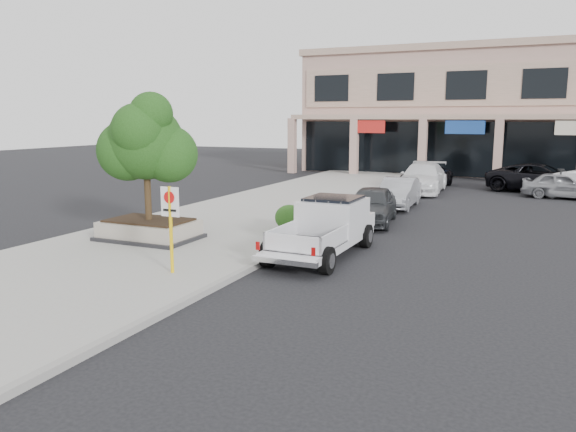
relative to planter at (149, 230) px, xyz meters
The scene contains 14 objects.
ground 6.70m from the planter, 18.84° to the right, with size 120.00×120.00×0.00m, color black.
sidewalk 3.95m from the planter, 77.92° to the left, with size 8.00×52.00×0.15m, color gray.
curb 6.14m from the planter, 38.84° to the left, with size 0.20×52.00×0.15m, color gray.
planter is the anchor object (origin of this frame).
planter_tree 2.95m from the planter, 48.97° to the left, with size 2.90×2.55×4.00m.
no_parking_sign 4.66m from the planter, 44.65° to the right, with size 0.55×0.09×2.30m.
hedge 5.01m from the planter, 42.19° to the left, with size 1.10×0.99×0.94m, color #1F4413.
pickup_truck 6.02m from the planter, ahead, with size 2.04×5.50×1.73m, color silver, non-canonical shape.
curb_car_a 8.88m from the planter, 48.86° to the left, with size 1.76×4.38×1.49m, color #2F3134.
curb_car_b 12.65m from the planter, 62.29° to the left, with size 1.48×4.24×1.40m, color #9FA1A7.
curb_car_c 18.26m from the planter, 71.32° to the left, with size 2.32×5.70×1.65m, color white.
curb_car_d 20.40m from the planter, 74.03° to the left, with size 2.24×4.86×1.35m, color black.
lot_car_a 22.07m from the planter, 53.40° to the left, with size 1.65×4.11×1.40m, color gray.
lot_car_d 23.44m from the planter, 59.17° to the left, with size 2.70×5.86×1.63m, color black.
Camera 1 is at (5.60, -12.91, 4.19)m, focal length 35.00 mm.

